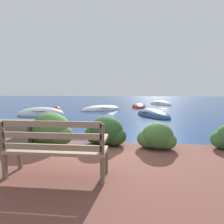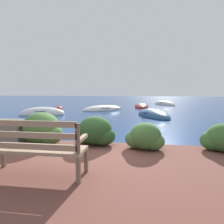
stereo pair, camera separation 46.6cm
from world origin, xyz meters
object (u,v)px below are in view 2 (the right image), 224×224
Objects in this scene: rowboat_distant at (164,104)px; mooring_buoy at (59,110)px; rowboat_outer at (141,107)px; park_bench at (35,146)px; rowboat_mid at (153,115)px; rowboat_nearest at (42,114)px; rowboat_far at (103,109)px.

rowboat_distant is 4.71× the size of mooring_buoy.
rowboat_outer is at bearing 107.40° from rowboat_distant.
park_bench is 9.32m from rowboat_mid.
rowboat_nearest is at bearing -95.02° from mooring_buoy.
park_bench reaches higher than rowboat_mid.
park_bench is 18.10m from rowboat_distant.
park_bench is at bearing 131.56° from rowboat_distant.
rowboat_distant is at bearing 39.91° from mooring_buoy.
rowboat_mid is at bearing 100.98° from rowboat_far.
park_bench reaches higher than rowboat_distant.
rowboat_outer is 3.79m from rowboat_distant.
mooring_buoy is (-3.00, -1.21, 0.04)m from rowboat_far.
rowboat_outer is at bearing -149.81° from rowboat_nearest.
rowboat_outer is 7.07m from mooring_buoy.
rowboat_nearest is 12.28m from rowboat_distant.
rowboat_far is 7.69m from rowboat_distant.
mooring_buoy is (0.18, 2.09, 0.02)m from rowboat_nearest.
rowboat_distant is at bearing -147.06° from rowboat_nearest.
park_bench reaches higher than mooring_buoy.
rowboat_mid is (6.79, 0.31, -0.01)m from rowboat_nearest.
rowboat_far reaches higher than mooring_buoy.
rowboat_mid is 6.84m from mooring_buoy.
rowboat_far is at bearing 21.99° from mooring_buoy.
rowboat_far is at bearing -152.74° from rowboat_mid.
rowboat_far is at bearing -147.88° from rowboat_nearest.
rowboat_mid is at bearing -175.63° from rowboat_outer.
rowboat_outer is (2.93, 2.63, -0.00)m from rowboat_far.
rowboat_far is (-3.60, 2.99, -0.01)m from rowboat_mid.
mooring_buoy is at bearing -17.33° from rowboat_far.
rowboat_distant is (8.40, 8.96, -0.01)m from rowboat_nearest.
rowboat_outer is at bearing 163.77° from rowboat_mid.
rowboat_mid is at bearing 75.78° from park_bench.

